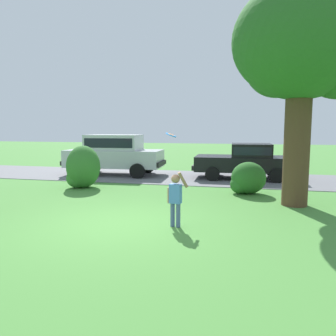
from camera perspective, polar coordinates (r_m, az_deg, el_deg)
ground_plane at (r=8.06m, az=-7.92°, el=-9.38°), size 80.00×80.00×0.00m
driveway_strip at (r=15.18m, az=2.39°, el=-1.58°), size 28.00×4.40×0.02m
oak_tree_large at (r=10.59m, az=22.46°, el=18.34°), size 4.12×3.83×6.29m
shrub_near_tree at (r=12.93m, az=-14.45°, el=-0.08°), size 1.24×1.32×1.59m
shrub_centre_left at (r=11.70m, az=13.37°, el=-1.87°), size 1.20×1.08×1.09m
parked_sedan at (r=15.02m, az=13.22°, el=1.37°), size 4.45×2.20×1.56m
parked_suv at (r=16.04m, az=-9.19°, el=2.63°), size 4.78×2.26×1.92m
child_thrower at (r=7.57m, az=1.29°, el=-4.80°), size 0.47×0.23×1.29m
frisbee at (r=8.36m, az=0.51°, el=5.67°), size 0.27×0.28×0.13m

